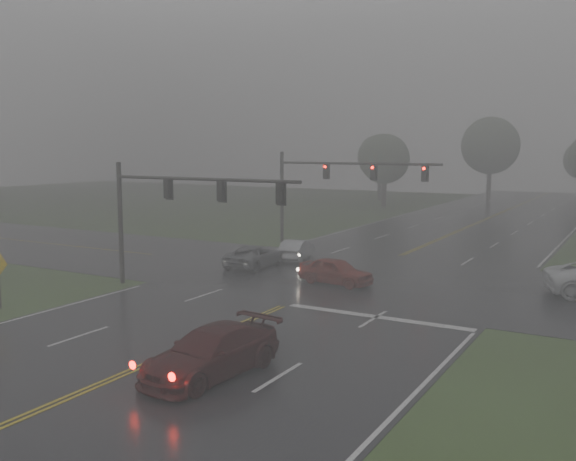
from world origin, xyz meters
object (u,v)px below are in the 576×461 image
Objects in this scene: sedan_silver at (297,260)px; signal_gantry_near at (169,202)px; car_grey at (256,267)px; signal_gantry_far at (328,180)px; sedan_maroon at (212,376)px; sedan_red at (336,284)px.

sedan_silver is 0.36× the size of signal_gantry_near.
car_grey is 0.43× the size of signal_gantry_near.
signal_gantry_far reaches higher than sedan_silver.
car_grey is (-8.94, 16.67, 0.00)m from sedan_maroon.
sedan_red is at bearing 106.30° from sedan_maroon.
sedan_red reaches higher than car_grey.
sedan_red is at bearing 122.04° from sedan_silver.
sedan_red is at bearing 160.46° from car_grey.
sedan_silver is at bearing -107.46° from car_grey.
car_grey is at bearing 124.78° from sedan_maroon.
signal_gantry_near is (-6.86, -5.36, 4.57)m from sedan_red.
sedan_maroon is 1.11× the size of car_grey.
sedan_maroon reaches higher than sedan_red.
signal_gantry_far is at bearing 115.08° from sedan_maroon.
sedan_maroon is 21.61m from sedan_silver.
sedan_silver is 11.91m from signal_gantry_near.
sedan_maroon reaches higher than car_grey.
signal_gantry_far is (0.50, 17.28, 0.33)m from signal_gantry_near.
signal_gantry_far is (-6.36, 11.92, 4.90)m from sedan_red.
car_grey is (-6.44, 2.12, 0.00)m from sedan_red.
sedan_maroon is at bearing -71.50° from signal_gantry_far.
sedan_silver is 0.85× the size of car_grey.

